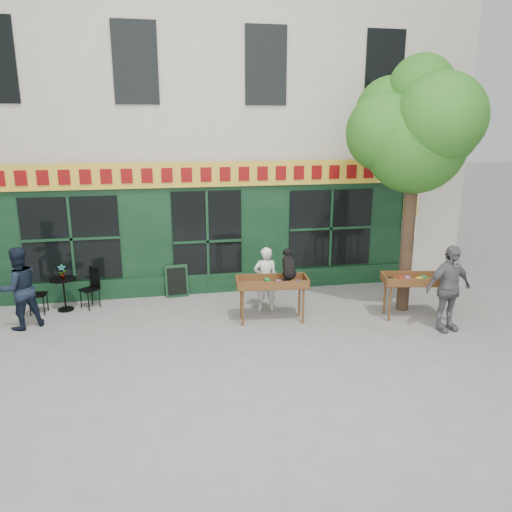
% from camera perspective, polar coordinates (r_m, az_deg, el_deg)
% --- Properties ---
extents(ground, '(80.00, 80.00, 0.00)m').
position_cam_1_polar(ground, '(10.67, -4.11, -8.21)').
color(ground, slate).
rests_on(ground, ground).
extents(building, '(14.00, 7.26, 10.00)m').
position_cam_1_polar(building, '(15.78, -7.31, 17.70)').
color(building, beige).
rests_on(building, ground).
extents(street_tree, '(3.05, 2.90, 5.60)m').
position_cam_1_polar(street_tree, '(11.49, 17.91, 13.86)').
color(street_tree, '#382619').
rests_on(street_tree, ground).
extents(book_cart_center, '(1.55, 0.76, 0.99)m').
position_cam_1_polar(book_cart_center, '(10.74, 1.83, -3.32)').
color(book_cart_center, brown).
rests_on(book_cart_center, ground).
extents(dog, '(0.39, 0.63, 0.60)m').
position_cam_1_polar(dog, '(10.64, 3.75, -0.89)').
color(dog, black).
rests_on(dog, book_cart_center).
extents(woman, '(0.58, 0.41, 1.50)m').
position_cam_1_polar(woman, '(11.36, 1.10, -2.65)').
color(woman, silver).
rests_on(woman, ground).
extents(book_cart_right, '(1.59, 0.90, 0.99)m').
position_cam_1_polar(book_cart_right, '(11.48, 18.04, -2.85)').
color(book_cart_right, brown).
rests_on(book_cart_right, ground).
extents(man_right, '(1.12, 0.60, 1.82)m').
position_cam_1_polar(man_right, '(10.97, 21.12, -3.47)').
color(man_right, slate).
rests_on(man_right, ground).
extents(bistro_table, '(0.60, 0.60, 0.76)m').
position_cam_1_polar(bistro_table, '(12.24, -21.12, -3.41)').
color(bistro_table, black).
rests_on(bistro_table, ground).
extents(bistro_chair_left, '(0.39, 0.38, 0.95)m').
position_cam_1_polar(bistro_chair_left, '(12.28, -24.13, -3.59)').
color(bistro_chair_left, black).
rests_on(bistro_chair_left, ground).
extents(bistro_chair_right, '(0.51, 0.51, 0.95)m').
position_cam_1_polar(bistro_chair_right, '(12.24, -18.20, -3.07)').
color(bistro_chair_right, black).
rests_on(bistro_chair_right, ground).
extents(potted_plant, '(0.19, 0.15, 0.33)m').
position_cam_1_polar(potted_plant, '(12.13, -21.29, -1.67)').
color(potted_plant, gray).
rests_on(potted_plant, bistro_table).
extents(man_left, '(1.07, 1.01, 1.75)m').
position_cam_1_polar(man_left, '(11.46, -25.45, -3.35)').
color(man_left, black).
rests_on(man_left, ground).
extents(chalkboard, '(0.57, 0.24, 0.79)m').
position_cam_1_polar(chalkboard, '(12.52, -9.04, -2.84)').
color(chalkboard, black).
rests_on(chalkboard, ground).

